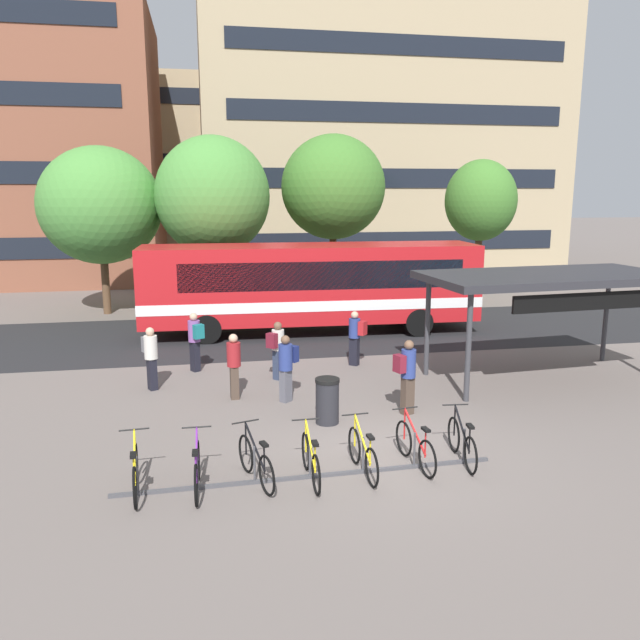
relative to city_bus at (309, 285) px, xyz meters
The scene contains 26 objects.
ground 11.15m from the city_bus, 91.96° to the right, with size 200.00×200.00×0.00m, color #6B605B.
bus_lane_asphalt 1.81m from the city_bus, behind, with size 80.00×7.20×0.01m, color #232326.
city_bus is the anchor object (origin of this frame).
bike_rack 12.07m from the city_bus, 99.56° to the right, with size 6.98×0.31×0.70m.
parked_bicycle_yellow_0 12.92m from the city_bus, 112.95° to the right, with size 0.52×1.72×0.99m.
parked_bicycle_purple_1 12.64m from the city_bus, 108.45° to the right, with size 0.52×1.72×0.99m.
parked_bicycle_black_2 12.23m from the city_bus, 104.07° to the right, with size 0.65×1.67×0.99m.
parked_bicycle_yellow_3 12.14m from the city_bus, 99.48° to the right, with size 0.52×1.72×0.99m.
parked_bicycle_yellow_4 11.92m from the city_bus, 94.87° to the right, with size 0.52×1.72×0.99m.
parked_bicycle_red_5 11.72m from the city_bus, 89.75° to the right, with size 0.52×1.72×0.99m.
parked_bicycle_black_6 11.75m from the city_bus, 85.15° to the right, with size 0.52×1.72×0.99m.
transit_shelter 8.79m from the city_bus, 52.20° to the right, with size 6.87×3.68×2.93m.
commuter_navy_pack_0 7.73m from the city_bus, 103.72° to the right, with size 0.60×0.57×1.67m.
commuter_maroon_pack_1 5.95m from the city_bus, 108.13° to the right, with size 0.59×0.58×1.61m.
commuter_grey_pack_2 7.86m from the city_bus, 131.29° to the right, with size 0.49×0.60×1.66m.
commuter_teal_pack_3 6.02m from the city_bus, 132.70° to the right, with size 0.53×0.61×1.71m.
commuter_red_pack_4 4.72m from the city_bus, 82.42° to the right, with size 0.60×0.57×1.63m.
commuter_maroon_pack_5 8.97m from the city_bus, 85.02° to the right, with size 0.60×0.47×1.76m.
commuter_maroon_pack_6 7.69m from the city_bus, 113.77° to the right, with size 0.36×0.54×1.66m.
trash_bin 9.27m from the city_bus, 97.09° to the right, with size 0.55×0.55×1.03m.
street_tree_0 10.58m from the city_bus, 30.21° to the left, with size 3.24×3.24×6.50m.
street_tree_1 9.73m from the city_bus, 146.39° to the left, with size 4.95×4.95×6.89m.
street_tree_2 6.08m from the city_bus, 128.40° to the left, with size 4.61×4.61×7.29m.
street_tree_3 6.71m from the city_bus, 69.67° to the left, with size 4.54×4.54×7.51m.
building_right_wing 23.21m from the city_bus, 69.05° to the left, with size 22.32×12.51×21.76m.
building_centre_block 32.22m from the city_bus, 89.07° to the left, with size 19.04×13.20×13.40m.
Camera 1 is at (-3.38, -11.26, 5.10)m, focal length 35.48 mm.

